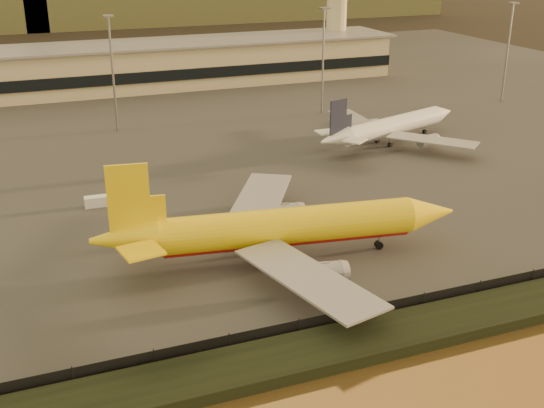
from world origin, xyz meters
The scene contains 11 objects.
ground centered at (0.00, 0.00, 0.00)m, with size 900.00×900.00×0.00m, color black.
embankment centered at (0.00, -17.00, 0.70)m, with size 320.00×7.00×1.40m, color black.
tarmac centered at (0.00, 95.00, 0.10)m, with size 320.00×220.00×0.20m, color #2D2D2D.
perimeter_fence centered at (0.00, -13.00, 1.30)m, with size 300.00×0.05×2.20m, color black.
terminal_building centered at (-14.52, 125.55, 6.25)m, with size 202.00×25.00×12.60m.
control_tower centered at (70.00, 131.00, 21.66)m, with size 11.20×11.20×35.50m.
apron_light_masts centered at (15.00, 75.00, 15.70)m, with size 152.20×12.20×25.40m.
dhl_cargo_jet centered at (-0.32, 5.91, 4.68)m, with size 50.22×48.70×15.01m.
white_narrowbody_jet centered at (42.42, 48.97, 3.71)m, with size 39.87×37.87×11.75m.
gse_vehicle_yellow centered at (3.97, 25.23, 1.09)m, with size 3.95×1.78×1.78m, color yellow.
gse_vehicle_white centered at (-21.06, 34.84, 1.05)m, with size 3.77×1.70×1.70m, color silver.
Camera 1 is at (-32.30, -71.70, 41.41)m, focal length 45.00 mm.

